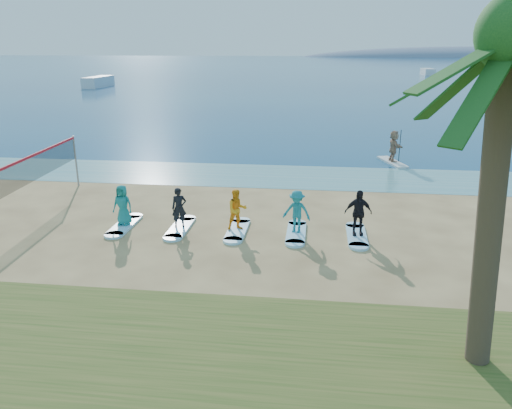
# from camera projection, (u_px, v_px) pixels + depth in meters

# --- Properties ---
(ground) EXTENTS (600.00, 600.00, 0.00)m
(ground) POSITION_uv_depth(u_px,v_px,m) (226.00, 252.00, 16.96)
(ground) COLOR tan
(ground) RESTS_ON ground
(shallow_water) EXTENTS (600.00, 600.00, 0.00)m
(shallow_water) POSITION_uv_depth(u_px,v_px,m) (261.00, 175.00, 26.88)
(shallow_water) COLOR teal
(shallow_water) RESTS_ON ground
(ocean) EXTENTS (600.00, 600.00, 0.00)m
(ocean) POSITION_uv_depth(u_px,v_px,m) (311.00, 66.00, 168.15)
(ocean) COLOR navy
(ocean) RESTS_ON ground
(island_ridge) EXTENTS (220.00, 56.00, 18.00)m
(island_ridge) POSITION_uv_depth(u_px,v_px,m) (480.00, 57.00, 289.38)
(island_ridge) COLOR slate
(island_ridge) RESTS_ON ground
(volleyball_net) EXTENTS (0.69, 9.07, 2.50)m
(volleyball_net) POSITION_uv_depth(u_px,v_px,m) (30.00, 170.00, 20.12)
(volleyball_net) COLOR gray
(volleyball_net) RESTS_ON ground
(paddleboard) EXTENTS (1.54, 3.07, 0.12)m
(paddleboard) POSITION_uv_depth(u_px,v_px,m) (392.00, 162.00, 29.70)
(paddleboard) COLOR silver
(paddleboard) RESTS_ON ground
(paddleboarder) EXTENTS (0.84, 1.77, 1.83)m
(paddleboarder) POSITION_uv_depth(u_px,v_px,m) (394.00, 146.00, 29.40)
(paddleboarder) COLOR tan
(paddleboarder) RESTS_ON paddleboard
(boat_offshore_a) EXTENTS (2.46, 8.40, 1.71)m
(boat_offshore_a) POSITION_uv_depth(u_px,v_px,m) (99.00, 87.00, 83.20)
(boat_offshore_a) COLOR silver
(boat_offshore_a) RESTS_ON ground
(boat_offshore_b) EXTENTS (2.34, 6.18, 1.44)m
(boat_offshore_b) POSITION_uv_depth(u_px,v_px,m) (427.00, 75.00, 116.60)
(boat_offshore_b) COLOR silver
(boat_offshore_b) RESTS_ON ground
(surfboard_0) EXTENTS (0.70, 2.20, 0.09)m
(surfboard_0) POSITION_uv_depth(u_px,v_px,m) (124.00, 225.00, 19.35)
(surfboard_0) COLOR #A4E2FF
(surfboard_0) RESTS_ON ground
(student_0) EXTENTS (0.81, 0.57, 1.57)m
(student_0) POSITION_uv_depth(u_px,v_px,m) (123.00, 205.00, 19.09)
(student_0) COLOR #1A7D7A
(student_0) RESTS_ON surfboard_0
(surfboard_1) EXTENTS (0.70, 2.20, 0.09)m
(surfboard_1) POSITION_uv_depth(u_px,v_px,m) (180.00, 228.00, 19.09)
(surfboard_1) COLOR #A4E2FF
(surfboard_1) RESTS_ON ground
(student_1) EXTENTS (0.65, 0.55, 1.53)m
(student_1) POSITION_uv_depth(u_px,v_px,m) (179.00, 208.00, 18.84)
(student_1) COLOR black
(student_1) RESTS_ON surfboard_1
(surfboard_2) EXTENTS (0.70, 2.20, 0.09)m
(surfboard_2) POSITION_uv_depth(u_px,v_px,m) (237.00, 230.00, 18.83)
(surfboard_2) COLOR #A4E2FF
(surfboard_2) RESTS_ON ground
(student_2) EXTENTS (0.92, 0.84, 1.55)m
(student_2) POSITION_uv_depth(u_px,v_px,m) (237.00, 210.00, 18.58)
(student_2) COLOR #FFA11A
(student_2) RESTS_ON surfboard_2
(surfboard_3) EXTENTS (0.70, 2.20, 0.09)m
(surfboard_3) POSITION_uv_depth(u_px,v_px,m) (296.00, 233.00, 18.57)
(surfboard_3) COLOR #A4E2FF
(surfboard_3) RESTS_ON ground
(student_3) EXTENTS (1.13, 0.80, 1.60)m
(student_3) POSITION_uv_depth(u_px,v_px,m) (297.00, 211.00, 18.31)
(student_3) COLOR teal
(student_3) RESTS_ON surfboard_3
(surfboard_4) EXTENTS (0.70, 2.20, 0.09)m
(surfboard_4) POSITION_uv_depth(u_px,v_px,m) (357.00, 236.00, 18.31)
(surfboard_4) COLOR #A4E2FF
(surfboard_4) RESTS_ON ground
(student_4) EXTENTS (1.03, 0.52, 1.69)m
(student_4) POSITION_uv_depth(u_px,v_px,m) (358.00, 213.00, 18.04)
(student_4) COLOR black
(student_4) RESTS_ON surfboard_4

